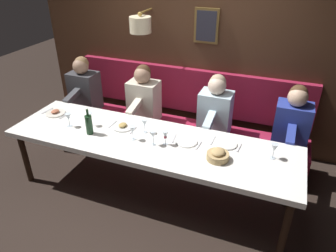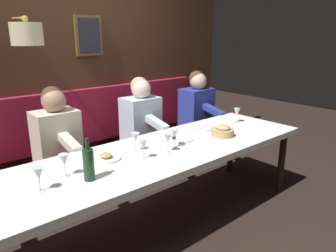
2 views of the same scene
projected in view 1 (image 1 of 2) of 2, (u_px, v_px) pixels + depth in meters
name	position (u px, v px, depth m)	size (l,w,h in m)	color
ground_plane	(151.00, 192.00, 3.78)	(12.00, 12.00, 0.00)	black
dining_table	(150.00, 144.00, 3.45)	(0.90, 3.20, 0.74)	white
banquette_bench	(177.00, 139.00, 4.39)	(0.52, 3.40, 0.45)	maroon
back_wall_panel	(192.00, 48.00, 4.30)	(0.59, 4.60, 2.90)	#422819
diner_nearest	(293.00, 120.00, 3.64)	(0.60, 0.40, 0.79)	#283893
diner_near	(215.00, 107.00, 3.93)	(0.60, 0.40, 0.79)	silver
diner_middle	(144.00, 96.00, 4.25)	(0.60, 0.40, 0.79)	beige
diner_far	(84.00, 86.00, 4.55)	(0.60, 0.40, 0.79)	#3D3D42
place_setting_0	(226.00, 144.00, 3.33)	(0.24, 0.31, 0.01)	silver
place_setting_1	(55.00, 113.00, 3.94)	(0.24, 0.32, 0.05)	silver
place_setting_2	(186.00, 142.00, 3.36)	(0.24, 0.32, 0.01)	white
place_setting_3	(123.00, 126.00, 3.64)	(0.24, 0.31, 0.05)	silver
wine_glass_0	(133.00, 130.00, 3.36)	(0.07, 0.07, 0.16)	silver
wine_glass_1	(90.00, 116.00, 3.64)	(0.07, 0.07, 0.16)	silver
wine_glass_2	(165.00, 135.00, 3.27)	(0.07, 0.07, 0.16)	silver
wine_glass_3	(68.00, 117.00, 3.61)	(0.07, 0.07, 0.16)	silver
wine_glass_4	(153.00, 135.00, 3.27)	(0.07, 0.07, 0.16)	silver
wine_glass_5	(274.00, 148.00, 3.05)	(0.07, 0.07, 0.16)	silver
wine_glass_6	(145.00, 123.00, 3.49)	(0.07, 0.07, 0.16)	silver
wine_bottle	(89.00, 124.00, 3.47)	(0.08, 0.08, 0.30)	#19381E
bread_bowl	(218.00, 155.00, 3.07)	(0.22, 0.22, 0.12)	tan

